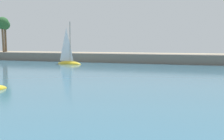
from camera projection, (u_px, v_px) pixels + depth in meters
sea at (200, 67)px, 52.43m from camera, size 220.00×93.78×0.06m
palm_headland at (212, 55)px, 58.09m from camera, size 116.00×6.38×11.10m
sailboat_near_shore at (69, 60)px, 59.02m from camera, size 5.95×3.23×8.26m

